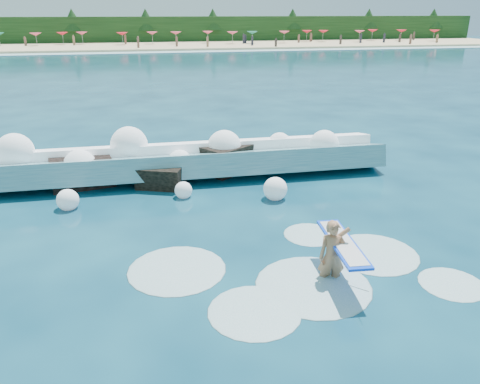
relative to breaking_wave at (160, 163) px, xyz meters
The scene contains 11 objects.
ground 7.42m from the breaking_wave, 84.56° to the right, with size 200.00×200.00×0.00m, color #082C41.
beach 70.64m from the breaking_wave, 89.43° to the left, with size 140.00×20.00×0.40m, color tan.
wet_band 59.64m from the breaking_wave, 89.33° to the left, with size 140.00×5.00×0.08m, color silver.
treeline 80.66m from the breaking_wave, 89.50° to the left, with size 140.00×4.00×5.00m, color black.
breaking_wave is the anchor object (origin of this frame).
rock_cluster 0.51m from the breaking_wave, 142.03° to the right, with size 8.17×3.26×1.31m.
surfer_with_board 9.53m from the breaking_wave, 65.75° to the right, with size 1.05×3.02×1.90m.
wave_spray 0.82m from the breaking_wave, 167.71° to the right, with size 15.30×5.11×2.07m.
surf_foam 8.89m from the breaking_wave, 70.01° to the right, with size 8.74×5.31×0.14m.
beach_umbrellas 72.61m from the breaking_wave, 89.41° to the left, with size 114.64×6.55×0.50m.
beachgoers 68.56m from the breaking_wave, 88.81° to the left, with size 106.44×12.49×1.94m.
Camera 1 is at (-1.11, -10.88, 6.35)m, focal length 35.00 mm.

